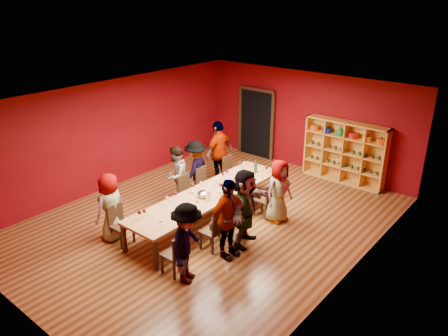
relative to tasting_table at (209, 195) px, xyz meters
The scene contains 45 objects.
room_shell 0.80m from the tasting_table, ahead, with size 7.10×9.10×3.04m.
tasting_table is the anchor object (origin of this frame).
doorway 4.80m from the tasting_table, 112.09° to the left, with size 1.40×0.17×2.30m.
shelving_unit 4.55m from the tasting_table, 72.08° to the left, with size 2.40×0.40×1.80m.
chair_person_left_0 2.17m from the tasting_table, 114.96° to the right, with size 0.42×0.42×0.89m.
person_left_0 2.28m from the tasting_table, 120.81° to the right, with size 0.77×0.42×1.57m, color #526BA8.
chair_person_left_2 0.95m from the tasting_table, 168.74° to the left, with size 0.42×0.42×0.89m.
person_left_2 1.30m from the tasting_table, behind, with size 0.77×0.42×1.58m, color #6187C9.
chair_person_left_3 1.25m from the tasting_table, 137.75° to the left, with size 0.42×0.42×0.89m.
person_left_3 1.47m from the tasting_table, 145.68° to the left, with size 1.01×0.42×1.57m, color #454549.
chair_person_left_4 2.14m from the tasting_table, 115.30° to the left, with size 0.42×0.42×0.89m.
person_left_4 2.35m from the tasting_table, 124.54° to the left, with size 1.08×0.49×1.84m, color #587FB6.
chair_person_right_0 2.20m from the tasting_table, 65.41° to the right, with size 0.42×0.42×0.89m.
person_right_0 2.33m from the tasting_table, 58.63° to the right, with size 1.06×0.44×1.64m, color #151839.
chair_person_right_1 1.27m from the tasting_table, 43.65° to the right, with size 0.42×0.42×0.89m.
person_right_1 1.55m from the tasting_table, 34.23° to the right, with size 1.03×0.47×1.76m, color pink.
chair_person_right_2 0.96m from the tasting_table, 15.17° to the right, with size 0.42×0.42×0.89m.
person_right_2 1.29m from the tasting_table, 11.18° to the right, with size 1.63×0.47×1.76m, color #4A4A4F.
chair_person_right_3 1.45m from the tasting_table, 50.54° to the left, with size 0.42×0.42×0.89m.
person_right_3 1.66m from the tasting_table, 41.96° to the left, with size 0.76×0.42×1.56m, color silver.
wine_glass_0 0.90m from the tasting_table, 108.00° to the left, with size 0.08×0.08×0.20m.
wine_glass_1 0.37m from the tasting_table, 167.27° to the left, with size 0.08×0.08×0.19m.
wine_glass_2 0.86m from the tasting_table, 115.29° to the right, with size 0.08×0.08×0.21m.
wine_glass_3 1.10m from the tasting_table, 108.26° to the right, with size 0.08×0.08×0.20m.
wine_glass_4 1.70m from the tasting_table, 78.71° to the left, with size 0.08×0.08×0.20m.
wine_glass_5 1.84m from the tasting_table, 80.84° to the right, with size 0.07×0.07×0.18m.
wine_glass_6 0.40m from the tasting_table, 30.98° to the left, with size 0.08×0.08×0.21m.
wine_glass_7 1.91m from the tasting_table, 79.28° to the left, with size 0.08×0.08×0.21m.
wine_glass_8 0.40m from the tasting_table, ahead, with size 0.08×0.08×0.19m.
wine_glass_9 0.82m from the tasting_table, 68.02° to the right, with size 0.09×0.09×0.22m.
wine_glass_10 1.91m from the tasting_table, 98.28° to the right, with size 0.09×0.09×0.22m.
wine_glass_11 0.45m from the tasting_table, 156.32° to the right, with size 0.08×0.08×0.20m.
wine_glass_12 1.77m from the tasting_table, 99.26° to the right, with size 0.07×0.07×0.19m.
wine_glass_13 1.02m from the tasting_table, 68.38° to the right, with size 0.08×0.08×0.19m.
wine_glass_14 1.07m from the tasting_table, 105.49° to the left, with size 0.08×0.08×0.21m.
wine_glass_15 0.51m from the tasting_table, 102.84° to the right, with size 0.08×0.08×0.20m.
wine_glass_16 0.97m from the tasting_table, 69.49° to the left, with size 0.07×0.07×0.18m.
wine_glass_17 1.27m from the tasting_table, 95.10° to the left, with size 0.07×0.07×0.19m.
wine_glass_18 0.37m from the tasting_table, 60.97° to the left, with size 0.09×0.09×0.22m.
wine_glass_19 1.83m from the tasting_table, 100.17° to the left, with size 0.08×0.08×0.19m.
wine_glass_20 1.73m from the tasting_table, 102.45° to the left, with size 0.09×0.09×0.22m.
spittoon_bowl 0.26m from the tasting_table, 81.81° to the right, with size 0.31×0.31×0.17m, color #B6B9BE.
carafe_a 0.45m from the tasting_table, 103.92° to the left, with size 0.09×0.09×0.23m.
carafe_b 0.40m from the tasting_table, 51.90° to the right, with size 0.13×0.13×0.28m.
wine_bottle 1.72m from the tasting_table, 86.30° to the left, with size 0.10×0.10×0.35m.
Camera 1 is at (6.21, -6.94, 5.23)m, focal length 35.00 mm.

